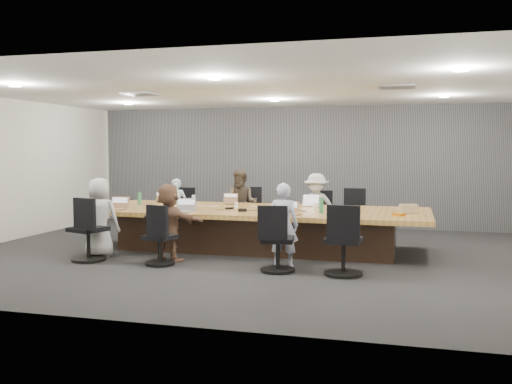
% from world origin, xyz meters
% --- Properties ---
extents(floor, '(10.00, 8.00, 0.00)m').
position_xyz_m(floor, '(0.00, 0.00, 0.00)').
color(floor, '#252527').
rests_on(floor, ground).
extents(ceiling, '(10.00, 8.00, 0.00)m').
position_xyz_m(ceiling, '(0.00, 0.00, 2.80)').
color(ceiling, white).
rests_on(ceiling, wall_back).
extents(wall_back, '(10.00, 0.00, 2.80)m').
position_xyz_m(wall_back, '(0.00, 4.00, 1.40)').
color(wall_back, beige).
rests_on(wall_back, ground).
extents(wall_front, '(10.00, 0.00, 2.80)m').
position_xyz_m(wall_front, '(0.00, -4.00, 1.40)').
color(wall_front, beige).
rests_on(wall_front, ground).
extents(wall_left, '(0.00, 8.00, 2.80)m').
position_xyz_m(wall_left, '(-5.00, 0.00, 1.40)').
color(wall_left, beige).
rests_on(wall_left, ground).
extents(curtain, '(9.80, 0.04, 2.80)m').
position_xyz_m(curtain, '(0.00, 3.92, 1.40)').
color(curtain, '#595A5E').
rests_on(curtain, ground).
extents(conference_table, '(6.00, 2.20, 0.74)m').
position_xyz_m(conference_table, '(0.00, 0.50, 0.40)').
color(conference_table, '#332116').
rests_on(conference_table, ground).
extents(chair_0, '(0.51, 0.51, 0.74)m').
position_xyz_m(chair_0, '(-2.14, 2.20, 0.37)').
color(chair_0, black).
rests_on(chair_0, ground).
extents(chair_1, '(0.67, 0.67, 0.81)m').
position_xyz_m(chair_1, '(-0.70, 2.20, 0.40)').
color(chair_1, black).
rests_on(chair_1, ground).
extents(chair_2, '(0.58, 0.58, 0.72)m').
position_xyz_m(chair_2, '(0.84, 2.20, 0.36)').
color(chair_2, black).
rests_on(chair_2, ground).
extents(chair_3, '(0.63, 0.63, 0.82)m').
position_xyz_m(chair_3, '(1.57, 2.20, 0.41)').
color(chair_3, black).
rests_on(chair_3, ground).
extents(chair_4, '(0.74, 0.74, 0.87)m').
position_xyz_m(chair_4, '(-2.37, -1.20, 0.43)').
color(chair_4, black).
rests_on(chair_4, ground).
extents(chair_5, '(0.61, 0.61, 0.73)m').
position_xyz_m(chair_5, '(-1.12, -1.20, 0.36)').
color(chair_5, black).
rests_on(chair_5, ground).
extents(chair_6, '(0.60, 0.60, 0.80)m').
position_xyz_m(chair_6, '(0.77, -1.20, 0.40)').
color(chair_6, black).
rests_on(chair_6, ground).
extents(chair_7, '(0.62, 0.62, 0.85)m').
position_xyz_m(chair_7, '(1.73, -1.20, 0.43)').
color(chair_7, black).
rests_on(chair_7, ground).
extents(person_0, '(0.43, 0.28, 1.19)m').
position_xyz_m(person_0, '(-2.14, 1.85, 0.59)').
color(person_0, silver).
rests_on(person_0, ground).
extents(laptop_0, '(0.34, 0.26, 0.02)m').
position_xyz_m(laptop_0, '(-2.14, 1.30, 0.75)').
color(laptop_0, '#8C6647').
rests_on(laptop_0, conference_table).
extents(person_1, '(0.68, 0.53, 1.39)m').
position_xyz_m(person_1, '(-0.70, 1.85, 0.70)').
color(person_1, '#453B2F').
rests_on(person_1, ground).
extents(laptop_1, '(0.30, 0.21, 0.02)m').
position_xyz_m(laptop_1, '(-0.70, 1.30, 0.75)').
color(laptop_1, '#8C6647').
rests_on(laptop_1, conference_table).
extents(person_2, '(0.87, 0.51, 1.33)m').
position_xyz_m(person_2, '(0.84, 1.85, 0.66)').
color(person_2, '#B0B0B0').
rests_on(person_2, ground).
extents(laptop_2, '(0.31, 0.22, 0.02)m').
position_xyz_m(laptop_2, '(0.84, 1.30, 0.75)').
color(laptop_2, '#B2B2B7').
rests_on(laptop_2, conference_table).
extents(person_4, '(0.71, 0.51, 1.33)m').
position_xyz_m(person_4, '(-2.37, -0.85, 0.67)').
color(person_4, '#B1B1B1').
rests_on(person_4, ground).
extents(laptop_4, '(0.33, 0.23, 0.02)m').
position_xyz_m(laptop_4, '(-2.37, -0.30, 0.75)').
color(laptop_4, '#8C6647').
rests_on(laptop_4, conference_table).
extents(person_5, '(1.22, 0.65, 1.26)m').
position_xyz_m(person_5, '(-1.12, -0.85, 0.63)').
color(person_5, brown).
rests_on(person_5, ground).
extents(laptop_5, '(0.35, 0.27, 0.02)m').
position_xyz_m(laptop_5, '(-1.12, -0.30, 0.75)').
color(laptop_5, '#B2B2B7').
rests_on(laptop_5, conference_table).
extents(person_6, '(0.49, 0.33, 1.30)m').
position_xyz_m(person_6, '(0.77, -0.85, 0.65)').
color(person_6, '#ABAEC7').
rests_on(person_6, ground).
extents(laptop_6, '(0.34, 0.27, 0.02)m').
position_xyz_m(laptop_6, '(0.77, -0.30, 0.75)').
color(laptop_6, '#8C6647').
rests_on(laptop_6, conference_table).
extents(bottle_green_left, '(0.08, 0.08, 0.25)m').
position_xyz_m(bottle_green_left, '(-2.40, 0.67, 0.86)').
color(bottle_green_left, '#317C48').
rests_on(bottle_green_left, conference_table).
extents(bottle_green_right, '(0.08, 0.08, 0.25)m').
position_xyz_m(bottle_green_right, '(1.20, 0.15, 0.87)').
color(bottle_green_right, '#317C48').
rests_on(bottle_green_right, conference_table).
extents(bottle_clear, '(0.06, 0.06, 0.21)m').
position_xyz_m(bottle_clear, '(-1.28, 0.65, 0.85)').
color(bottle_clear, silver).
rests_on(bottle_clear, conference_table).
extents(cup_white_far, '(0.09, 0.09, 0.09)m').
position_xyz_m(cup_white_far, '(-0.44, 0.63, 0.78)').
color(cup_white_far, white).
rests_on(cup_white_far, conference_table).
extents(cup_white_near, '(0.10, 0.10, 0.11)m').
position_xyz_m(cup_white_near, '(1.01, 0.74, 0.79)').
color(cup_white_near, white).
rests_on(cup_white_near, conference_table).
extents(mug_brown, '(0.10, 0.10, 0.10)m').
position_xyz_m(mug_brown, '(-2.65, 0.52, 0.79)').
color(mug_brown, brown).
rests_on(mug_brown, conference_table).
extents(mic_left, '(0.14, 0.10, 0.03)m').
position_xyz_m(mic_left, '(-0.48, 0.36, 0.75)').
color(mic_left, black).
rests_on(mic_left, conference_table).
extents(mic_right, '(0.20, 0.17, 0.03)m').
position_xyz_m(mic_right, '(0.35, 0.73, 0.76)').
color(mic_right, black).
rests_on(mic_right, conference_table).
extents(stapler, '(0.15, 0.06, 0.05)m').
position_xyz_m(stapler, '(-0.13, -0.01, 0.77)').
color(stapler, black).
rests_on(stapler, conference_table).
extents(canvas_bag, '(0.31, 0.24, 0.15)m').
position_xyz_m(canvas_bag, '(2.61, 0.48, 0.81)').
color(canvas_bag, tan).
rests_on(canvas_bag, conference_table).
extents(snack_packet, '(0.22, 0.22, 0.04)m').
position_xyz_m(snack_packet, '(2.46, 0.07, 0.76)').
color(snack_packet, '#C15D05').
rests_on(snack_packet, conference_table).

